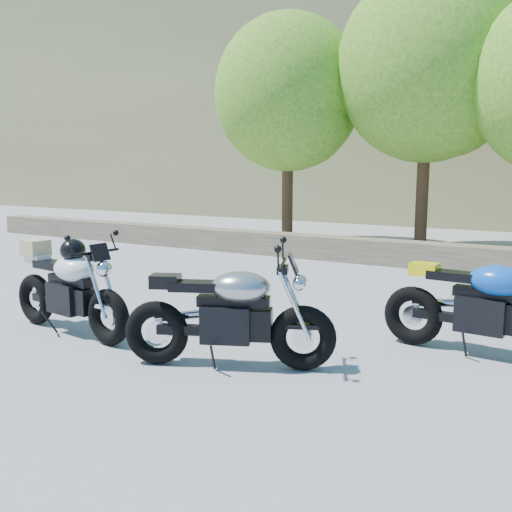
% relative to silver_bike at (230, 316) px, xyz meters
% --- Properties ---
extents(ground, '(90.00, 90.00, 0.00)m').
position_rel_silver_bike_xyz_m(ground, '(-1.18, 1.18, -0.52)').
color(ground, gray).
rests_on(ground, ground).
extents(stone_wall, '(22.00, 0.55, 0.50)m').
position_rel_silver_bike_xyz_m(stone_wall, '(-1.18, 6.68, -0.27)').
color(stone_wall, brown).
rests_on(stone_wall, ground).
extents(tree_decid_left, '(3.67, 3.67, 5.62)m').
position_rel_silver_bike_xyz_m(tree_decid_left, '(-3.57, 8.32, 3.11)').
color(tree_decid_left, '#382314').
rests_on(tree_decid_left, ground).
extents(tree_decid_mid, '(4.08, 4.08, 6.24)m').
position_rel_silver_bike_xyz_m(tree_decid_mid, '(-0.27, 8.72, 3.52)').
color(tree_decid_mid, '#382314').
rests_on(tree_decid_mid, ground).
extents(silver_bike, '(2.02, 1.02, 1.07)m').
position_rel_silver_bike_xyz_m(silver_bike, '(0.00, 0.00, 0.00)').
color(silver_bike, black).
rests_on(silver_bike, ground).
extents(white_bike, '(2.09, 0.66, 1.16)m').
position_rel_silver_bike_xyz_m(white_bike, '(-2.29, -0.00, 0.05)').
color(white_bike, black).
rests_on(white_bike, ground).
extents(blue_bike, '(2.17, 0.69, 1.09)m').
position_rel_silver_bike_xyz_m(blue_bike, '(2.13, 1.60, 0.01)').
color(blue_bike, black).
rests_on(blue_bike, ground).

